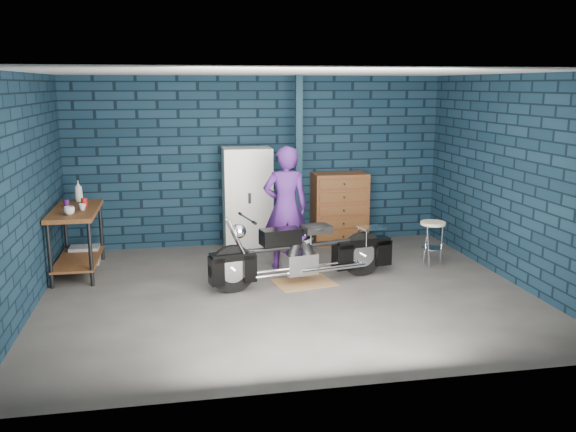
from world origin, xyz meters
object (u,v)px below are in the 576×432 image
locker (248,199)px  tool_chest (340,209)px  shop_stool (432,244)px  workbench (77,241)px  storage_bin (85,255)px  motorcycle (304,248)px  person (286,208)px

locker → tool_chest: 1.52m
tool_chest → shop_stool: (0.97, -1.46, -0.26)m
workbench → shop_stool: 4.98m
storage_bin → motorcycle: bearing=-26.3°
person → locker: person is taller
tool_chest → motorcycle: bearing=-117.9°
tool_chest → storage_bin: bearing=-173.7°
motorcycle → person: size_ratio=1.25×
workbench → tool_chest: (3.98, 0.89, 0.13)m
locker → storage_bin: bearing=-169.8°
locker → shop_stool: bearing=-30.5°
locker → shop_stool: 2.92m
workbench → storage_bin: (0.02, 0.45, -0.33)m
workbench → motorcycle: (2.97, -1.00, 0.02)m
person → storage_bin: bearing=-12.4°
motorcycle → storage_bin: size_ratio=5.22×
workbench → storage_bin: bearing=87.5°
motorcycle → tool_chest: tool_chest is taller
motorcycle → person: bearing=86.5°
shop_stool → locker: bearing=149.5°
tool_chest → shop_stool: size_ratio=1.80×
motorcycle → tool_chest: size_ratio=1.86×
storage_bin → tool_chest: 4.01m
locker → shop_stool: (2.48, -1.46, -0.48)m
motorcycle → shop_stool: bearing=1.0°
person → tool_chest: 1.62m
person → shop_stool: person is taller
shop_stool → person: bearing=171.3°
workbench → tool_chest: bearing=12.7°
motorcycle → storage_bin: motorcycle is taller
workbench → locker: bearing=19.9°
storage_bin → locker: size_ratio=0.26×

